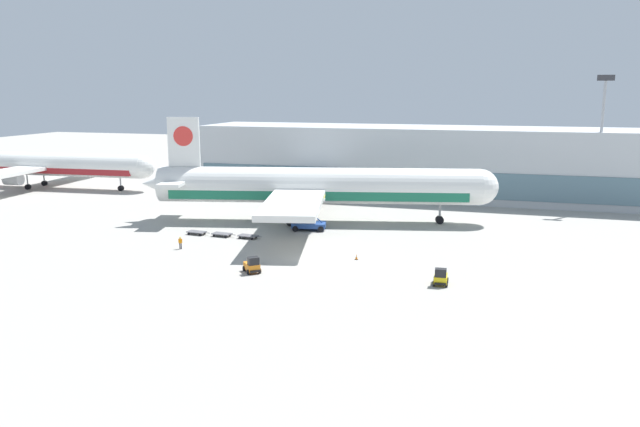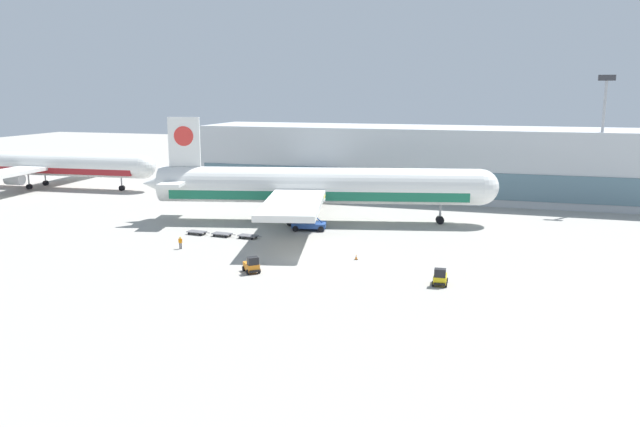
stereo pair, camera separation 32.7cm
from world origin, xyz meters
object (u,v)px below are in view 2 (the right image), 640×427
object	(u,v)px
airplane_main	(313,187)
baggage_dolly_lead	(197,232)
baggage_tug_foreground	(440,277)
traffic_cone_near	(356,257)
baggage_dolly_third	(248,236)
light_mast	(602,134)
baggage_dolly_second	(222,234)
baggage_tug_mid	(252,265)
scissor_lift_loader	(309,217)
ground_crew_near	(180,242)
airplane_distant	(47,165)

from	to	relation	value
airplane_main	baggage_dolly_lead	xyz separation A→B (m)	(-14.10, -13.56, -5.45)
baggage_tug_foreground	traffic_cone_near	bearing A→B (deg)	-126.62
baggage_dolly_third	light_mast	bearing A→B (deg)	42.05
baggage_tug_foreground	airplane_main	bearing A→B (deg)	-142.88
airplane_main	baggage_dolly_second	distance (m)	17.72
baggage_tug_mid	baggage_dolly_lead	xyz separation A→B (m)	(-15.64, 16.07, -0.49)
baggage_tug_foreground	baggage_dolly_lead	bearing A→B (deg)	-113.94
scissor_lift_loader	ground_crew_near	bearing A→B (deg)	-141.45
baggage_dolly_third	ground_crew_near	size ratio (longest dim) A/B	2.20
baggage_tug_mid	baggage_dolly_third	world-z (taller)	baggage_tug_mid
airplane_main	traffic_cone_near	world-z (taller)	airplane_main
baggage_dolly_third	ground_crew_near	xyz separation A→B (m)	(-6.42, -8.31, 0.61)
light_mast	baggage_dolly_second	world-z (taller)	light_mast
baggage_dolly_lead	traffic_cone_near	bearing A→B (deg)	-8.85
light_mast	baggage_tug_mid	size ratio (longest dim) A/B	8.60
light_mast	traffic_cone_near	bearing A→B (deg)	-127.24
airplane_main	baggage_dolly_third	distance (m)	15.83
light_mast	baggage_dolly_second	distance (m)	68.22
airplane_main	baggage_tug_mid	xyz separation A→B (m)	(1.55, -29.63, -4.96)
baggage_tug_foreground	baggage_dolly_second	world-z (taller)	baggage_tug_foreground
baggage_dolly_second	baggage_dolly_third	xyz separation A→B (m)	(4.20, -0.09, 0.00)
airplane_distant	traffic_cone_near	size ratio (longest dim) A/B	69.26
airplane_main	baggage_tug_foreground	distance (m)	37.00
airplane_distant	baggage_dolly_second	size ratio (longest dim) A/B	13.42
ground_crew_near	traffic_cone_near	distance (m)	24.29
airplane_main	airplane_distant	size ratio (longest dim) A/B	1.13
baggage_tug_foreground	traffic_cone_near	xyz separation A→B (m)	(-11.37, 7.65, -0.52)
light_mast	scissor_lift_loader	world-z (taller)	light_mast
airplane_distant	baggage_tug_mid	world-z (taller)	airplane_distant
airplane_distant	traffic_cone_near	world-z (taller)	airplane_distant
baggage_tug_mid	scissor_lift_loader	bearing A→B (deg)	140.41
scissor_lift_loader	baggage_dolly_second	bearing A→B (deg)	-156.65
baggage_dolly_second	baggage_dolly_third	bearing A→B (deg)	4.85
baggage_tug_foreground	ground_crew_near	bearing A→B (deg)	-102.46
baggage_tug_foreground	traffic_cone_near	distance (m)	13.71
light_mast	airplane_main	xyz separation A→B (m)	(-45.65, -23.61, -7.94)
scissor_lift_loader	baggage_tug_foreground	world-z (taller)	scissor_lift_loader
scissor_lift_loader	baggage_dolly_second	distance (m)	13.66
baggage_tug_mid	baggage_dolly_third	bearing A→B (deg)	163.80
light_mast	baggage_dolly_third	xyz separation A→B (m)	(-51.36, -37.34, -13.39)
baggage_tug_foreground	traffic_cone_near	world-z (taller)	baggage_tug_foreground
airplane_distant	baggage_tug_foreground	size ratio (longest dim) A/B	20.04
baggage_tug_mid	baggage_dolly_second	distance (m)	19.68
light_mast	baggage_dolly_third	bearing A→B (deg)	-143.99
baggage_dolly_lead	baggage_dolly_second	size ratio (longest dim) A/B	1.00
light_mast	airplane_distant	world-z (taller)	light_mast
scissor_lift_loader	baggage_tug_mid	distance (m)	23.97
baggage_tug_mid	baggage_dolly_third	distance (m)	17.49
scissor_lift_loader	baggage_dolly_lead	xyz separation A→B (m)	(-15.16, -7.87, -1.63)
airplane_distant	baggage_dolly_second	world-z (taller)	airplane_distant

